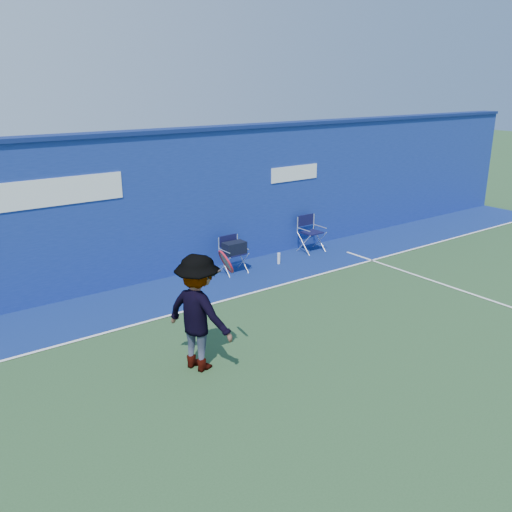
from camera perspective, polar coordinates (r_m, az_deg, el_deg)
ground at (r=7.89m, az=7.22°, el=-12.64°), size 80.00×80.00×0.00m
stadium_wall at (r=11.39m, az=-10.71°, el=5.24°), size 24.00×0.50×3.08m
out_of_bounds_strip at (r=10.90m, az=-7.69°, el=-3.70°), size 24.00×1.80×0.01m
court_lines at (r=8.26m, az=4.33°, el=-10.92°), size 24.00×12.00×0.01m
directors_chair_left at (r=11.74m, az=-2.36°, el=-0.22°), size 0.49×0.43×0.81m
directors_chair_right at (r=13.32m, az=5.82°, el=1.65°), size 0.53×0.47×0.88m
water_bottle at (r=12.37m, az=2.41°, el=-0.27°), size 0.07×0.07×0.26m
tennis_player at (r=7.77m, az=-6.06°, el=-5.92°), size 1.01×1.26×1.75m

